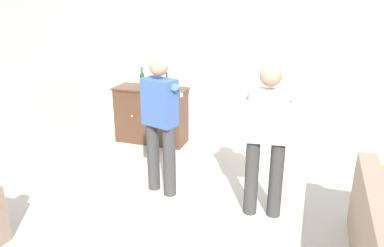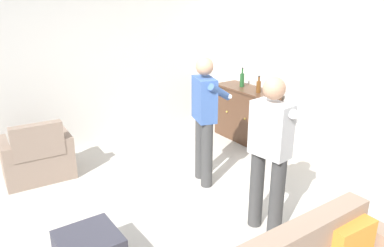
# 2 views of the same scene
# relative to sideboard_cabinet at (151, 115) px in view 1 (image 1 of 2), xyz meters

# --- Properties ---
(ground) EXTENTS (10.40, 10.40, 0.00)m
(ground) POSITION_rel_sideboard_cabinet_xyz_m (1.27, -2.30, -0.46)
(ground) COLOR #B2ADA3
(wall_back_with_window) EXTENTS (5.20, 0.15, 2.80)m
(wall_back_with_window) POSITION_rel_sideboard_cabinet_xyz_m (1.30, 0.36, 0.94)
(wall_back_with_window) COLOR silver
(wall_back_with_window) RESTS_ON ground
(sideboard_cabinet) EXTENTS (1.18, 0.49, 0.92)m
(sideboard_cabinet) POSITION_rel_sideboard_cabinet_xyz_m (0.00, 0.00, 0.00)
(sideboard_cabinet) COLOR #472D1E
(sideboard_cabinet) RESTS_ON ground
(bottle_wine_green) EXTENTS (0.07, 0.07, 0.27)m
(bottle_wine_green) POSITION_rel_sideboard_cabinet_xyz_m (0.31, -0.05, 0.56)
(bottle_wine_green) COLOR #593314
(bottle_wine_green) RESTS_ON sideboard_cabinet
(bottle_liquor_amber) EXTENTS (0.07, 0.07, 0.33)m
(bottle_liquor_amber) POSITION_rel_sideboard_cabinet_xyz_m (-0.13, -0.00, 0.58)
(bottle_liquor_amber) COLOR #1E4C23
(bottle_liquor_amber) RESTS_ON sideboard_cabinet
(person_standing_left) EXTENTS (0.53, 0.52, 1.68)m
(person_standing_left) POSITION_rel_sideboard_cabinet_xyz_m (0.81, -1.48, 0.48)
(person_standing_left) COLOR #383838
(person_standing_left) RESTS_ON ground
(person_standing_right) EXTENTS (0.55, 0.50, 1.68)m
(person_standing_right) POSITION_rel_sideboard_cabinet_xyz_m (2.06, -1.60, 0.48)
(person_standing_right) COLOR #383838
(person_standing_right) RESTS_ON ground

